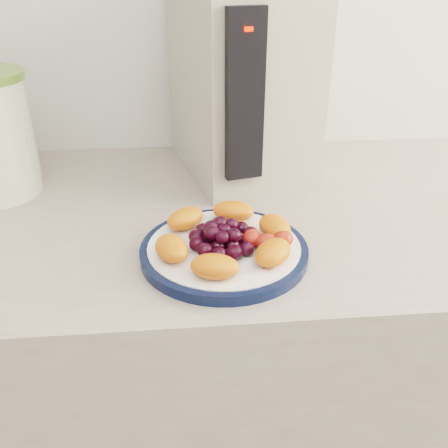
{
  "coord_description": "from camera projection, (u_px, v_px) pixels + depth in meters",
  "views": [
    {
      "loc": [
        0.07,
        0.47,
        1.27
      ],
      "look_at": [
        0.12,
        1.05,
        0.95
      ],
      "focal_mm": 40.0,
      "sensor_mm": 36.0,
      "label": 1
    }
  ],
  "objects": [
    {
      "name": "cabinet_face",
      "position": [
        160.0,
        414.0,
        1.04
      ],
      "size": [
        3.48,
        0.58,
        0.84
      ],
      "primitive_type": "cube",
      "color": "#9F8451",
      "rests_on": "floor"
    },
    {
      "name": "plate_rim",
      "position": [
        224.0,
        251.0,
        0.68
      ],
      "size": [
        0.23,
        0.23,
        0.01
      ],
      "primitive_type": "cylinder",
      "color": "#0B1735",
      "rests_on": "counter"
    },
    {
      "name": "appliance_body",
      "position": [
        242.0,
        79.0,
        0.88
      ],
      "size": [
        0.26,
        0.31,
        0.34
      ],
      "primitive_type": "cube",
      "rotation": [
        0.0,
        0.0,
        0.24
      ],
      "color": "#A89F90",
      "rests_on": "counter"
    },
    {
      "name": "plate_face",
      "position": [
        224.0,
        251.0,
        0.68
      ],
      "size": [
        0.21,
        0.21,
        0.02
      ],
      "primitive_type": "cylinder",
      "color": "white",
      "rests_on": "counter"
    },
    {
      "name": "appliance_led",
      "position": [
        248.0,
        29.0,
        0.69
      ],
      "size": [
        0.01,
        0.01,
        0.01
      ],
      "primitive_type": "cube",
      "rotation": [
        0.0,
        0.0,
        0.24
      ],
      "color": "#FF0C05",
      "rests_on": "appliance_panel"
    },
    {
      "name": "fruit_plate",
      "position": [
        229.0,
        237.0,
        0.67
      ],
      "size": [
        0.2,
        0.2,
        0.03
      ],
      "color": "#E6521E",
      "rests_on": "plate_face"
    },
    {
      "name": "appliance_panel",
      "position": [
        244.0,
        98.0,
        0.75
      ],
      "size": [
        0.06,
        0.03,
        0.26
      ],
      "primitive_type": "cube",
      "rotation": [
        0.0,
        0.0,
        0.24
      ],
      "color": "black",
      "rests_on": "appliance_body"
    },
    {
      "name": "counter",
      "position": [
        160.0,
        404.0,
        1.03
      ],
      "size": [
        3.5,
        0.6,
        0.9
      ],
      "primitive_type": "cube",
      "color": "#A5978B",
      "rests_on": "floor"
    }
  ]
}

